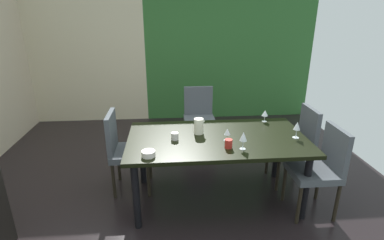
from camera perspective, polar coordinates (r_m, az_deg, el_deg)
ground_plane at (r=3.33m, az=-2.35°, el=-16.23°), size 5.20×5.74×0.02m
back_panel_interior at (r=5.72m, az=-19.89°, el=12.66°), size 2.13×0.10×2.64m
garden_window_panel at (r=5.65m, az=7.25°, el=13.60°), size 3.07×0.10×2.64m
dining_table at (r=3.12m, az=4.77°, el=-4.57°), size 1.83×1.00×0.74m
chair_right_near at (r=3.26m, az=23.33°, el=-7.97°), size 0.44×0.44×0.92m
chair_left_far at (r=3.44m, az=-12.81°, el=-5.08°), size 0.45×0.44×0.93m
chair_head_far at (r=4.37m, az=1.36°, el=0.97°), size 0.44×0.45×0.92m
chair_right_far at (r=3.72m, az=19.37°, el=-3.82°), size 0.44×0.44×0.93m
wine_glass_right at (r=3.20m, az=19.38°, el=-1.15°), size 0.07×0.07×0.17m
wine_glass_corner at (r=2.99m, az=6.73°, el=-2.33°), size 0.07×0.07×0.13m
wine_glass_left at (r=3.57m, az=13.73°, el=1.24°), size 0.07×0.07×0.14m
wine_glass_front at (r=2.81m, az=9.76°, el=-3.18°), size 0.07×0.07×0.17m
serving_bowl_near_window at (r=2.71m, az=-8.30°, el=-6.37°), size 0.12×0.12×0.05m
cup_east at (r=3.02m, az=-3.31°, el=-3.09°), size 0.07×0.07×0.07m
cup_near_shelf at (r=2.85m, az=6.96°, el=-4.50°), size 0.07×0.07×0.09m
pitcher_south at (r=3.14m, az=1.31°, el=-1.16°), size 0.11×0.10×0.17m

